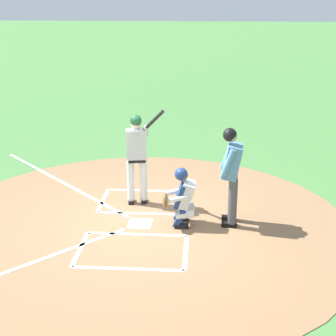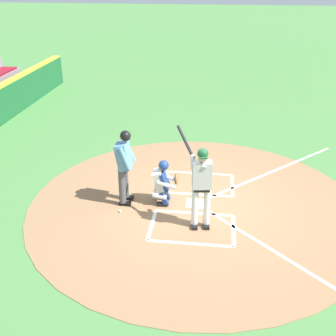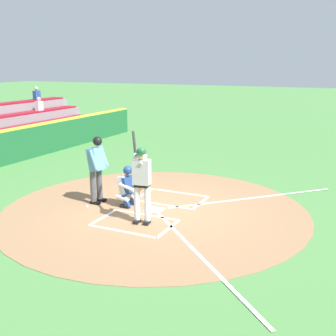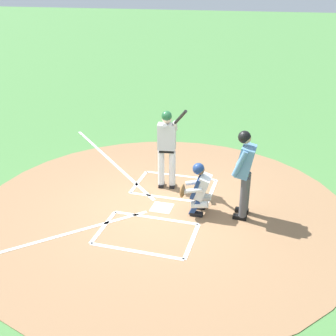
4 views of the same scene
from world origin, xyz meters
The scene contains 7 objects.
ground_plane centered at (0.00, 0.00, 0.00)m, with size 120.00×120.00×0.00m, color #4C8442.
dirt_circle centered at (0.00, 0.00, 0.01)m, with size 8.00×8.00×0.01m, color #99704C.
home_plate_and_chalk centered at (0.00, 0.88, 0.01)m, with size 7.93×4.91×0.01m.
batter centered at (0.96, 0.15, 1.10)m, with size 0.87×0.83×2.13m.
catcher centered at (0.03, -0.78, 0.59)m, with size 0.59×0.60×1.13m.
plate_umpire centered at (0.14, -1.68, 1.08)m, with size 0.59×0.42×1.86m.
baseball centered at (0.62, -1.71, 0.04)m, with size 0.07×0.07×0.07m, color white.
Camera 4 is at (-7.51, -2.26, 4.52)m, focal length 44.71 mm.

